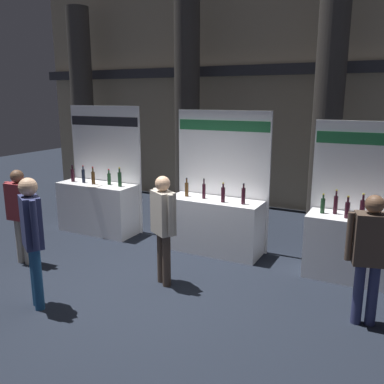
# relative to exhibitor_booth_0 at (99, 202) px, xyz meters

# --- Properties ---
(ground_plane) EXTENTS (26.76, 26.76, 0.00)m
(ground_plane) POSITION_rel_exhibitor_booth_0_xyz_m (2.31, -1.62, -0.63)
(ground_plane) COLOR black
(hall_colonnade) EXTENTS (13.38, 1.40, 6.04)m
(hall_colonnade) POSITION_rel_exhibitor_booth_0_xyz_m (2.31, 3.32, 2.27)
(hall_colonnade) COLOR gray
(hall_colonnade) RESTS_ON ground_plane
(exhibitor_booth_0) EXTENTS (1.70, 0.70, 2.54)m
(exhibitor_booth_0) POSITION_rel_exhibitor_booth_0_xyz_m (0.00, 0.00, 0.00)
(exhibitor_booth_0) COLOR white
(exhibitor_booth_0) RESTS_ON ground_plane
(exhibitor_booth_1) EXTENTS (1.76, 0.66, 2.48)m
(exhibitor_booth_1) POSITION_rel_exhibitor_booth_0_xyz_m (2.57, 0.08, -0.02)
(exhibitor_booth_1) COLOR white
(exhibitor_booth_1) RESTS_ON ground_plane
(exhibitor_booth_2) EXTENTS (1.62, 0.66, 2.37)m
(exhibitor_booth_2) POSITION_rel_exhibitor_booth_0_xyz_m (4.97, 0.00, -0.03)
(exhibitor_booth_2) COLOR white
(exhibitor_booth_2) RESTS_ON ground_plane
(visitor_0) EXTENTS (0.54, 0.35, 1.62)m
(visitor_0) POSITION_rel_exhibitor_booth_0_xyz_m (5.17, -1.32, 0.34)
(visitor_0) COLOR navy
(visitor_0) RESTS_ON ground_plane
(visitor_2) EXTENTS (0.47, 0.39, 1.63)m
(visitor_2) POSITION_rel_exhibitor_booth_0_xyz_m (2.44, -1.49, 0.34)
(visitor_2) COLOR #47382D
(visitor_2) RESTS_ON ground_plane
(visitor_3) EXTENTS (0.55, 0.28, 1.58)m
(visitor_3) POSITION_rel_exhibitor_booth_0_xyz_m (-0.03, -1.89, 0.31)
(visitor_3) COLOR #ADA393
(visitor_3) RESTS_ON ground_plane
(visitor_4) EXTENTS (0.46, 0.37, 1.74)m
(visitor_4) POSITION_rel_exhibitor_booth_0_xyz_m (1.32, -2.84, 0.41)
(visitor_4) COLOR navy
(visitor_4) RESTS_ON ground_plane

